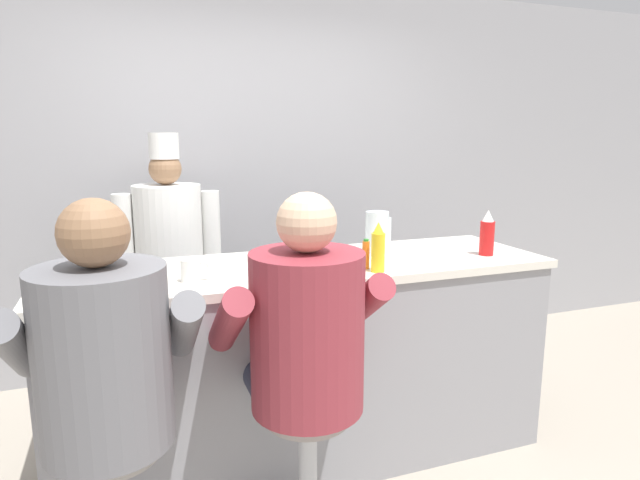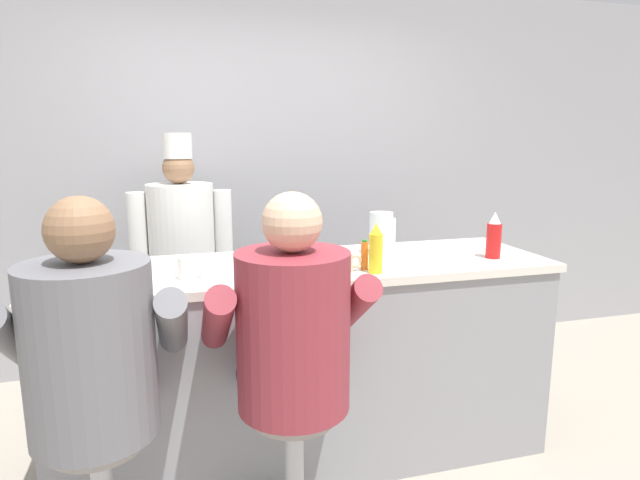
% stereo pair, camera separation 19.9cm
% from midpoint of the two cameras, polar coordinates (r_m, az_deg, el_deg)
% --- Properties ---
extents(wall_back, '(10.00, 0.06, 2.70)m').
position_cam_midpoint_polar(wall_back, '(3.89, -9.42, 6.62)').
color(wall_back, '#99999E').
rests_on(wall_back, ground_plane).
extents(diner_counter, '(2.44, 0.73, 1.02)m').
position_cam_midpoint_polar(diner_counter, '(2.80, -3.52, -12.75)').
color(diner_counter, gray).
rests_on(diner_counter, ground_plane).
extents(ketchup_bottle_red, '(0.07, 0.07, 0.24)m').
position_cam_midpoint_polar(ketchup_bottle_red, '(2.90, 15.55, 0.58)').
color(ketchup_bottle_red, red).
rests_on(ketchup_bottle_red, diner_counter).
extents(mustard_bottle_yellow, '(0.06, 0.06, 0.23)m').
position_cam_midpoint_polar(mustard_bottle_yellow, '(2.45, 3.92, -0.96)').
color(mustard_bottle_yellow, yellow).
rests_on(mustard_bottle_yellow, diner_counter).
extents(hot_sauce_bottle_orange, '(0.04, 0.04, 0.14)m').
position_cam_midpoint_polar(hot_sauce_bottle_orange, '(2.51, 2.67, -1.56)').
color(hot_sauce_bottle_orange, orange).
rests_on(hot_sauce_bottle_orange, diner_counter).
extents(water_pitcher_clear, '(0.14, 0.12, 0.22)m').
position_cam_midpoint_polar(water_pitcher_clear, '(2.85, 4.13, 0.80)').
color(water_pitcher_clear, silver).
rests_on(water_pitcher_clear, diner_counter).
extents(breakfast_plate, '(0.24, 0.24, 0.05)m').
position_cam_midpoint_polar(breakfast_plate, '(2.27, -22.30, -5.18)').
color(breakfast_plate, white).
rests_on(breakfast_plate, diner_counter).
extents(cereal_bowl, '(0.14, 0.14, 0.05)m').
position_cam_midpoint_polar(cereal_bowl, '(2.30, -28.38, -5.18)').
color(cereal_bowl, white).
rests_on(cereal_bowl, diner_counter).
extents(coffee_mug_tan, '(0.13, 0.08, 0.09)m').
position_cam_midpoint_polar(coffee_mug_tan, '(2.47, 0.64, -2.39)').
color(coffee_mug_tan, beige).
rests_on(coffee_mug_tan, diner_counter).
extents(coffee_mug_white, '(0.13, 0.08, 0.10)m').
position_cam_midpoint_polar(coffee_mug_white, '(2.38, -15.92, -3.15)').
color(coffee_mug_white, white).
rests_on(coffee_mug_white, diner_counter).
extents(cup_stack_steel, '(0.10, 0.10, 0.31)m').
position_cam_midpoint_polar(cup_stack_steel, '(2.68, -4.20, 1.10)').
color(cup_stack_steel, '#B7BABF').
rests_on(cup_stack_steel, diner_counter).
extents(diner_seated_grey, '(0.65, 0.64, 1.45)m').
position_cam_midpoint_polar(diner_seated_grey, '(2.00, -24.68, -12.01)').
color(diner_seated_grey, '#B2B5BA').
rests_on(diner_seated_grey, ground_plane).
extents(diner_seated_maroon, '(0.64, 0.64, 1.45)m').
position_cam_midpoint_polar(diner_seated_maroon, '(2.05, -4.52, -10.46)').
color(diner_seated_maroon, '#B2B5BA').
rests_on(diner_seated_maroon, ground_plane).
extents(cook_in_whites_near, '(0.65, 0.42, 1.66)m').
position_cam_midpoint_polar(cook_in_whites_near, '(3.54, -17.29, -1.35)').
color(cook_in_whites_near, '#232328').
rests_on(cook_in_whites_near, ground_plane).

